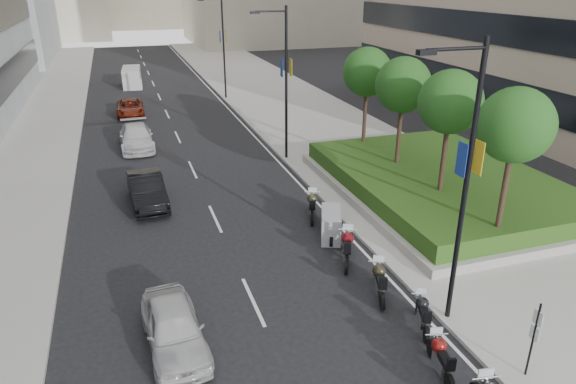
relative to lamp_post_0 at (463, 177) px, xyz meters
name	(u,v)px	position (x,y,z in m)	size (l,w,h in m)	color
ground	(339,368)	(-4.14, -1.00, -5.07)	(160.00, 160.00, 0.00)	black
sidewalk_right	(295,109)	(4.86, 29.00, -4.99)	(10.00, 100.00, 0.15)	#9E9B93
sidewalk_left	(24,130)	(-16.14, 29.00, -4.99)	(8.00, 100.00, 0.15)	#9E9B93
lane_edge	(234,115)	(-0.44, 29.00, -5.06)	(0.12, 100.00, 0.01)	silver
lane_centre	(170,120)	(-5.64, 29.00, -5.06)	(0.12, 100.00, 0.01)	silver
planter	(440,190)	(5.86, 9.00, -4.72)	(10.00, 14.00, 0.40)	#9A968F
hedge	(442,179)	(5.86, 9.00, -4.12)	(9.40, 13.40, 0.80)	#234814
tree_0	(515,126)	(4.36, 3.00, 0.36)	(2.80, 2.80, 6.30)	#332319
tree_1	(450,102)	(4.36, 7.00, 0.36)	(2.80, 2.80, 6.30)	#332319
tree_2	(403,85)	(4.36, 11.00, 0.36)	(2.80, 2.80, 6.30)	#332319
tree_3	(367,72)	(4.36, 15.00, 0.36)	(2.80, 2.80, 6.30)	#332319
lamp_post_0	(463,177)	(0.00, 0.00, 0.00)	(2.34, 0.45, 9.00)	black
lamp_post_1	(284,77)	(0.00, 17.00, 0.00)	(2.34, 0.45, 9.00)	black
lamp_post_2	(222,43)	(0.00, 35.00, 0.00)	(2.34, 0.45, 9.00)	black
parking_sign	(534,336)	(0.66, -3.00, -3.61)	(0.06, 0.32, 2.50)	black
motorcycle_1	(441,358)	(-1.51, -2.05, -4.53)	(0.74, 1.98, 1.00)	black
motorcycle_2	(423,314)	(-0.86, -0.08, -4.54)	(0.92, 1.87, 0.98)	black
motorcycle_3	(380,281)	(-1.32, 1.97, -4.48)	(0.98, 2.12, 1.10)	black
motorcycle_4	(347,248)	(-1.43, 4.48, -4.45)	(1.16, 2.16, 1.16)	black
motorcycle_5	(331,225)	(-1.24, 6.58, -4.46)	(1.48, 2.15, 1.21)	black
motorcycle_6	(312,206)	(-1.28, 8.72, -4.48)	(1.00, 2.09, 1.09)	black
car_a	(174,328)	(-8.49, 1.43, -4.36)	(1.66, 4.14, 1.41)	#B7B7B9
car_b	(147,190)	(-8.48, 12.69, -4.31)	(1.60, 4.58, 1.51)	black
car_c	(136,137)	(-8.48, 22.32, -4.33)	(2.07, 5.08, 1.48)	silver
car_d	(130,108)	(-8.50, 31.45, -4.43)	(2.11, 4.59, 1.27)	#5D180B
delivery_van	(132,78)	(-7.76, 43.79, -4.18)	(2.03, 4.63, 1.90)	silver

